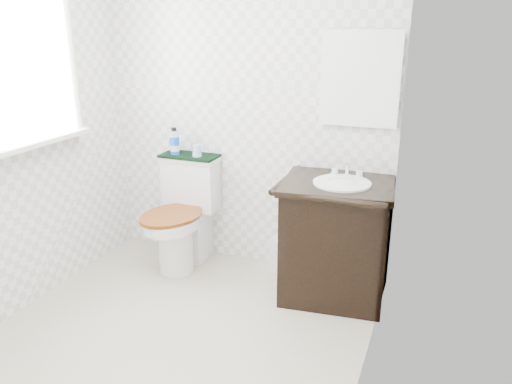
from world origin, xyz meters
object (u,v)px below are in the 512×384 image
Objects in this scene: trash_bin at (283,254)px; cup at (197,151)px; toilet at (184,219)px; vanity at (335,237)px; mouthwash_bottle at (175,142)px.

cup is at bearing -177.25° from trash_bin.
toilet is 1.20m from vanity.
toilet is at bearing -169.99° from trash_bin.
vanity reaches higher than trash_bin.
trash_bin is 2.99× the size of cup.
trash_bin is at bearing 2.75° from cup.
cup is (-0.68, -0.03, 0.76)m from trash_bin.
toilet is 0.90× the size of vanity.
vanity reaches higher than toilet.
vanity is 10.40× the size of cup.
cup is (0.19, 0.00, -0.05)m from mouthwash_bottle.
trash_bin is 1.02m from cup.
mouthwash_bottle is (-1.30, 0.16, 0.51)m from vanity.
vanity is at bearing -7.09° from mouthwash_bottle.
mouthwash_bottle is (-0.87, -0.03, 0.81)m from trash_bin.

